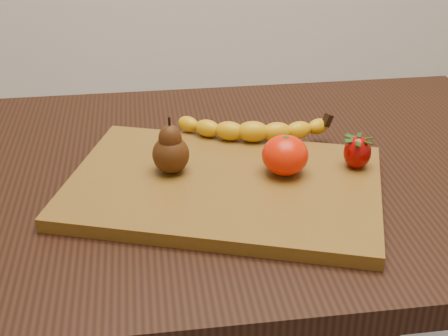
{
  "coord_description": "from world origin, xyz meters",
  "views": [
    {
      "loc": [
        -0.15,
        -0.85,
        1.23
      ],
      "look_at": [
        -0.04,
        -0.07,
        0.8
      ],
      "focal_mm": 50.0,
      "sensor_mm": 36.0,
      "label": 1
    }
  ],
  "objects": [
    {
      "name": "mandarin",
      "position": [
        0.05,
        -0.06,
        0.81
      ],
      "size": [
        0.07,
        0.07,
        0.06
      ],
      "primitive_type": "ellipsoid",
      "rotation": [
        0.0,
        0.0,
        -0.05
      ],
      "color": "red",
      "rests_on": "cutting_board"
    },
    {
      "name": "pear",
      "position": [
        -0.12,
        -0.03,
        0.82
      ],
      "size": [
        0.07,
        0.07,
        0.09
      ],
      "primitive_type": null,
      "rotation": [
        0.0,
        0.0,
        -0.3
      ],
      "color": "#44220B",
      "rests_on": "cutting_board"
    },
    {
      "name": "strawberry",
      "position": [
        0.16,
        -0.06,
        0.81
      ],
      "size": [
        0.05,
        0.05,
        0.05
      ],
      "primitive_type": null,
      "rotation": [
        0.0,
        0.0,
        0.14
      ],
      "color": "#990604",
      "rests_on": "cutting_board"
    },
    {
      "name": "cutting_board",
      "position": [
        -0.04,
        -0.07,
        0.77
      ],
      "size": [
        0.52,
        0.43,
        0.02
      ],
      "primitive_type": "cube",
      "rotation": [
        0.0,
        0.0,
        -0.33
      ],
      "color": "brown",
      "rests_on": "table"
    },
    {
      "name": "table",
      "position": [
        0.0,
        0.0,
        0.66
      ],
      "size": [
        1.0,
        0.7,
        0.76
      ],
      "color": "black",
      "rests_on": "ground"
    },
    {
      "name": "banana",
      "position": [
        0.02,
        0.05,
        0.8
      ],
      "size": [
        0.23,
        0.1,
        0.03
      ],
      "primitive_type": null,
      "rotation": [
        0.0,
        0.0,
        -0.18
      ],
      "color": "#EBAD0B",
      "rests_on": "cutting_board"
    }
  ]
}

